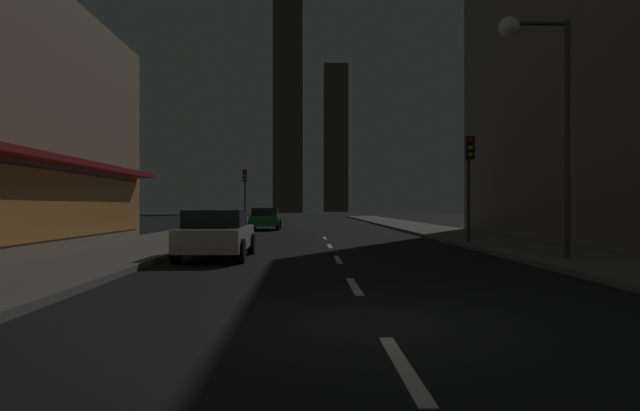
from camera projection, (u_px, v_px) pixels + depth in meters
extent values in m
cube|color=black|center=(318.00, 228.00, 39.19)|extent=(78.00, 136.00, 0.10)
cube|color=#605E59|center=(413.00, 226.00, 39.38)|extent=(4.00, 76.00, 0.15)
cube|color=#605E59|center=(223.00, 227.00, 39.00)|extent=(4.00, 76.00, 0.15)
cube|color=silver|center=(403.00, 366.00, 5.20)|extent=(0.16, 2.20, 0.01)
cube|color=silver|center=(354.00, 286.00, 10.40)|extent=(0.16, 2.20, 0.01)
cube|color=silver|center=(338.00, 259.00, 15.60)|extent=(0.16, 2.20, 0.01)
cube|color=silver|center=(330.00, 246.00, 20.80)|extent=(0.16, 2.20, 0.01)
cube|color=silver|center=(325.00, 238.00, 26.00)|extent=(0.16, 2.20, 0.01)
cube|color=#D88C3F|center=(22.00, 205.00, 15.19)|extent=(0.10, 20.24, 2.20)
cube|color=maroon|center=(37.00, 156.00, 15.20)|extent=(0.90, 20.84, 0.20)
cube|color=#38352A|center=(288.00, 105.00, 124.22)|extent=(6.84, 5.10, 50.28)
cube|color=#38352A|center=(336.00, 139.00, 148.81)|extent=(6.60, 5.48, 40.84)
cube|color=silver|center=(217.00, 238.00, 15.99)|extent=(1.80, 4.20, 0.65)
cube|color=black|center=(216.00, 219.00, 15.80)|extent=(1.64, 2.00, 0.55)
cylinder|color=black|center=(197.00, 244.00, 17.37)|extent=(0.22, 0.68, 0.68)
cylinder|color=black|center=(251.00, 244.00, 17.42)|extent=(0.22, 0.68, 0.68)
cylinder|color=black|center=(176.00, 251.00, 14.57)|extent=(0.22, 0.68, 0.68)
cylinder|color=black|center=(241.00, 251.00, 14.62)|extent=(0.22, 0.68, 0.68)
sphere|color=white|center=(211.00, 233.00, 18.03)|extent=(0.18, 0.18, 0.18)
sphere|color=white|center=(243.00, 233.00, 18.06)|extent=(0.18, 0.18, 0.18)
cube|color=#1E722D|center=(265.00, 220.00, 35.37)|extent=(1.80, 4.20, 0.65)
cube|color=black|center=(265.00, 212.00, 35.17)|extent=(1.64, 2.00, 0.55)
cylinder|color=black|center=(254.00, 224.00, 36.75)|extent=(0.22, 0.68, 0.68)
cylinder|color=black|center=(280.00, 224.00, 36.80)|extent=(0.22, 0.68, 0.68)
cylinder|color=black|center=(250.00, 225.00, 33.95)|extent=(0.22, 0.68, 0.68)
cylinder|color=black|center=(278.00, 225.00, 34.00)|extent=(0.22, 0.68, 0.68)
sphere|color=white|center=(260.00, 219.00, 37.41)|extent=(0.18, 0.18, 0.18)
sphere|color=white|center=(275.00, 219.00, 37.44)|extent=(0.18, 0.18, 0.18)
cylinder|color=#B2B2B2|center=(217.00, 226.00, 30.02)|extent=(0.22, 0.22, 0.55)
sphere|color=#B2B2B2|center=(217.00, 222.00, 30.02)|extent=(0.21, 0.21, 0.21)
cylinder|color=#B2B2B2|center=(217.00, 231.00, 30.02)|extent=(0.30, 0.30, 0.06)
cylinder|color=#B2B2B2|center=(215.00, 226.00, 30.02)|extent=(0.10, 0.10, 0.10)
cylinder|color=#B2B2B2|center=(220.00, 226.00, 30.03)|extent=(0.10, 0.10, 0.10)
cylinder|color=#2D2D2D|center=(468.00, 189.00, 21.12)|extent=(0.12, 0.12, 4.20)
cube|color=black|center=(470.00, 148.00, 20.93)|extent=(0.32, 0.24, 0.90)
sphere|color=red|center=(471.00, 140.00, 20.80)|extent=(0.18, 0.18, 0.18)
sphere|color=#F2B20C|center=(471.00, 148.00, 20.80)|extent=(0.18, 0.18, 0.18)
sphere|color=#19D833|center=(471.00, 155.00, 20.80)|extent=(0.18, 0.18, 0.18)
cylinder|color=#2D2D2D|center=(245.00, 197.00, 40.28)|extent=(0.12, 0.12, 4.20)
cube|color=black|center=(245.00, 176.00, 40.08)|extent=(0.32, 0.24, 0.90)
sphere|color=red|center=(245.00, 172.00, 39.95)|extent=(0.18, 0.18, 0.18)
sphere|color=#F2B20C|center=(245.00, 176.00, 39.95)|extent=(0.18, 0.18, 0.18)
sphere|color=#19D833|center=(245.00, 179.00, 39.95)|extent=(0.18, 0.18, 0.18)
cylinder|color=#38383D|center=(567.00, 139.00, 14.58)|extent=(0.16, 0.16, 6.50)
cylinder|color=#38383D|center=(538.00, 24.00, 14.56)|extent=(1.60, 0.12, 0.12)
sphere|color=#FCF7CC|center=(509.00, 27.00, 14.54)|extent=(0.56, 0.56, 0.56)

